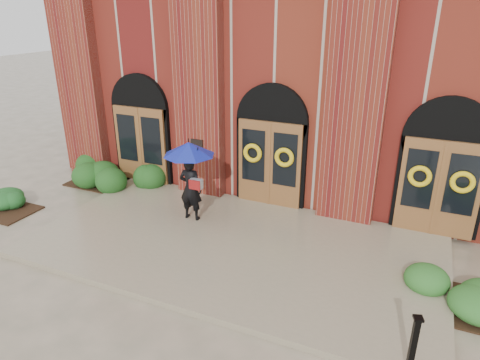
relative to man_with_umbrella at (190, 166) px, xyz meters
The scene contains 8 objects.
ground 2.50m from the man_with_umbrella, 30.12° to the right, with size 90.00×90.00×0.00m, color gray.
landing 2.40m from the man_with_umbrella, 25.93° to the right, with size 10.00×5.30×0.15m, color gray.
church_building 8.22m from the man_with_umbrella, 78.51° to the left, with size 16.20×12.53×7.00m.
man_with_umbrella is the anchor object (origin of this frame).
metal_post 6.82m from the man_with_umbrella, 29.06° to the right, with size 0.18×0.18×1.07m.
hedge_wall_left 4.10m from the man_with_umbrella, 160.89° to the left, with size 3.10×1.24×0.79m, color #1B4617.
hedge_front_left 5.69m from the man_with_umbrella, 163.02° to the right, with size 1.31×1.12×0.46m, color #1A4D1E.
hedge_front_right 6.91m from the man_with_umbrella, ahead, with size 1.58×1.35×0.56m, color #265A20.
Camera 1 is at (3.94, -8.25, 5.61)m, focal length 32.00 mm.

